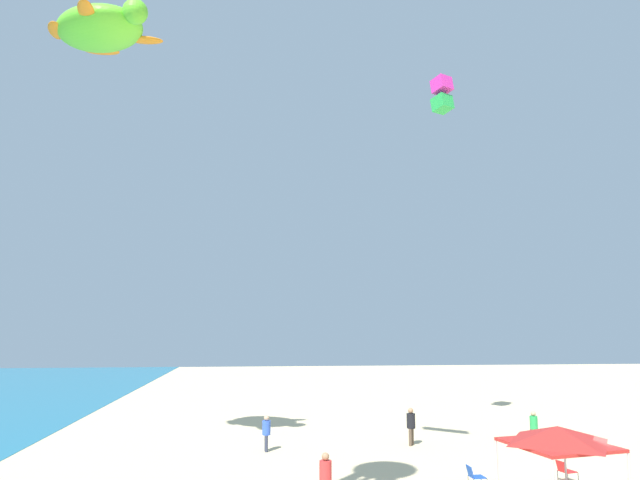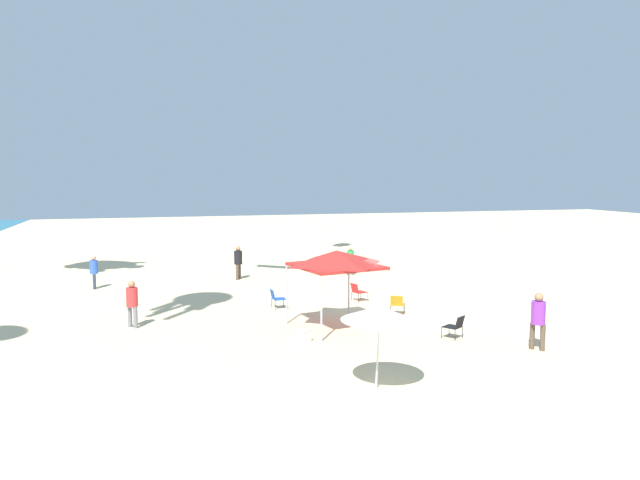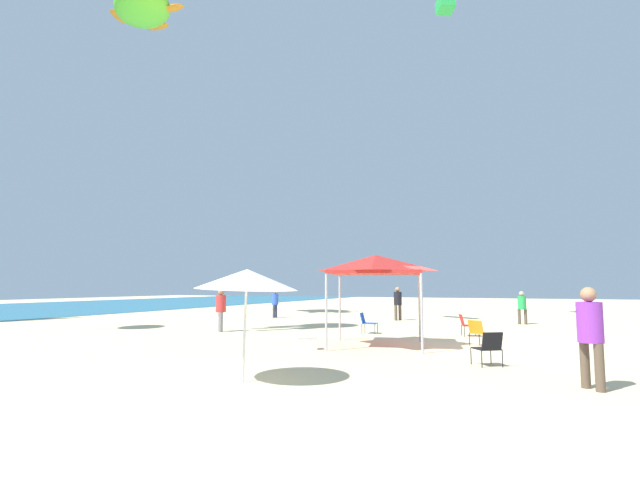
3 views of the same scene
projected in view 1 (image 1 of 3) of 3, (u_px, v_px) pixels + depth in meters
canopy_tent at (558, 437)px, 18.39m from camera, size 3.39×3.36×2.88m
folding_chair_right_of_tent at (565, 470)px, 22.41m from camera, size 0.68×0.75×0.82m
folding_chair_facing_ocean at (474, 475)px, 21.65m from camera, size 0.58×0.67×0.82m
person_watching_sky at (411, 423)px, 29.07m from camera, size 0.44×0.43×1.82m
person_beachcomber at (266, 430)px, 27.72m from camera, size 0.45×0.40×1.67m
person_far_stroller at (325, 475)px, 19.54m from camera, size 0.42×0.42×1.76m
person_kite_handler at (534, 425)px, 29.33m from camera, size 0.38×0.43×1.62m
kite_turtle_lime at (101, 29)px, 26.02m from camera, size 5.50×5.48×1.70m
kite_box_magenta at (442, 95)px, 33.68m from camera, size 1.37×1.32×2.09m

